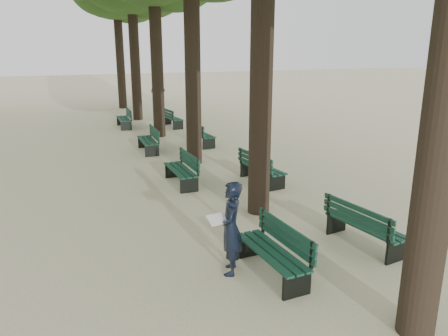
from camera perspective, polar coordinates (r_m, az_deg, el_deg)
name	(u,v)px	position (r m, az deg, el deg)	size (l,w,h in m)	color
ground	(257,283)	(7.69, 4.30, -14.80)	(120.00, 120.00, 0.00)	beige
bench_left_0	(272,261)	(7.85, 6.24, -11.94)	(0.66, 1.83, 0.92)	black
bench_left_1	(181,176)	(12.72, -5.66, -0.99)	(0.59, 1.81, 0.92)	black
bench_left_2	(148,145)	(16.87, -9.89, 3.00)	(0.63, 1.82, 0.92)	black
bench_left_3	(124,122)	(22.21, -12.94, 5.85)	(0.64, 1.82, 0.92)	black
bench_right_0	(364,234)	(9.27, 17.87, -8.15)	(0.81, 1.86, 0.92)	black
bench_right_1	(262,174)	(12.88, 4.97, -0.76)	(0.78, 1.86, 0.92)	black
bench_right_2	(201,139)	(17.80, -2.98, 3.87)	(0.69, 1.84, 0.92)	black
bench_right_3	(172,122)	(21.99, -6.77, 6.04)	(0.75, 1.85, 0.92)	black
man_with_map	(231,228)	(7.64, 0.91, -7.87)	(0.73, 0.75, 1.69)	black
pedestrian_b	(158,88)	(33.00, -8.64, 10.35)	(1.24, 0.38, 1.92)	#262628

